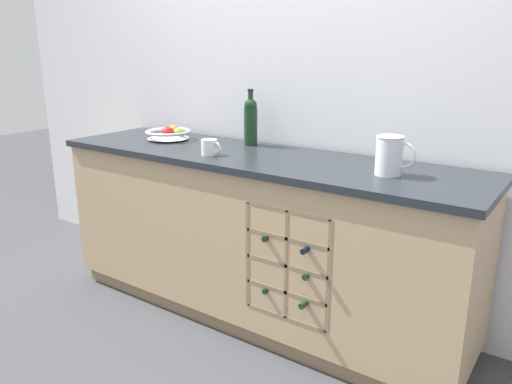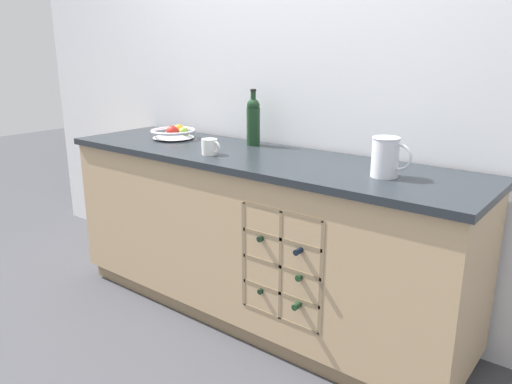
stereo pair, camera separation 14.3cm
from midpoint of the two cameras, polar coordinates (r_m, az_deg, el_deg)
name	(u,v)px [view 1 (the left image)]	position (r m, az deg, el deg)	size (l,w,h in m)	color
ground_plane	(256,313)	(2.91, -1.45, -13.64)	(14.00, 14.00, 0.00)	#424247
back_wall	(293,80)	(2.83, 2.82, 12.70)	(4.70, 0.06, 2.55)	white
kitchen_island	(256,236)	(2.70, -1.47, -5.12)	(2.34, 0.65, 0.91)	#8B7354
fruit_bowl	(169,133)	(3.05, -11.23, 6.59)	(0.27, 0.27, 0.08)	silver
white_pitcher	(390,155)	(2.20, 13.28, 4.17)	(0.18, 0.12, 0.17)	white
ceramic_mug	(210,147)	(2.58, -6.90, 5.09)	(0.12, 0.08, 0.08)	white
standing_wine_bottle	(251,120)	(2.81, -2.09, 8.18)	(0.08, 0.08, 0.31)	#19381E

